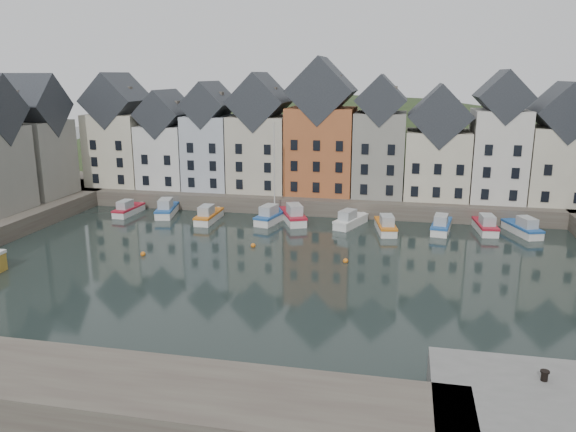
# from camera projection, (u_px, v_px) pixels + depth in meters

# --- Properties ---
(ground) EXTENTS (260.00, 260.00, 0.00)m
(ground) POSITION_uv_depth(u_px,v_px,m) (273.00, 276.00, 50.23)
(ground) COLOR black
(ground) RESTS_ON ground
(far_quay) EXTENTS (90.00, 16.00, 2.00)m
(far_quay) POSITION_uv_depth(u_px,v_px,m) (322.00, 196.00, 78.45)
(far_quay) COLOR #4B4039
(far_quay) RESTS_ON ground
(near_wall) EXTENTS (50.00, 6.00, 2.00)m
(near_wall) POSITION_uv_depth(u_px,v_px,m) (6.00, 381.00, 31.10)
(near_wall) COLOR #4B4039
(near_wall) RESTS_ON ground
(hillside) EXTENTS (153.60, 70.40, 64.00)m
(hillside) POSITION_uv_depth(u_px,v_px,m) (341.00, 264.00, 107.77)
(hillside) COLOR #213118
(hillside) RESTS_ON ground
(far_terrace) EXTENTS (72.37, 8.16, 17.78)m
(far_terrace) POSITION_uv_depth(u_px,v_px,m) (345.00, 142.00, 73.98)
(far_terrace) COLOR beige
(far_terrace) RESTS_ON far_quay
(left_terrace) EXTENTS (7.65, 17.00, 15.69)m
(left_terrace) POSITION_uv_depth(u_px,v_px,m) (9.00, 148.00, 68.02)
(left_terrace) COLOR gray
(left_terrace) RESTS_ON left_quay
(mooring_buoys) EXTENTS (20.50, 5.50, 0.50)m
(mooring_buoys) POSITION_uv_depth(u_px,v_px,m) (246.00, 253.00, 56.05)
(mooring_buoys) COLOR orange
(mooring_buoys) RESTS_ON ground
(boat_a) EXTENTS (1.98, 5.68, 2.15)m
(boat_a) POSITION_uv_depth(u_px,v_px,m) (128.00, 210.00, 72.05)
(boat_a) COLOR silver
(boat_a) RESTS_ON ground
(boat_b) EXTENTS (3.27, 6.72, 2.48)m
(boat_b) POSITION_uv_depth(u_px,v_px,m) (167.00, 209.00, 71.79)
(boat_b) COLOR silver
(boat_b) RESTS_ON ground
(boat_c) EXTENTS (1.94, 6.13, 2.35)m
(boat_c) POSITION_uv_depth(u_px,v_px,m) (208.00, 216.00, 68.61)
(boat_c) COLOR silver
(boat_c) RESTS_ON ground
(boat_d) EXTENTS (3.37, 6.68, 12.22)m
(boat_d) POSITION_uv_depth(u_px,v_px,m) (272.00, 216.00, 68.35)
(boat_d) COLOR silver
(boat_d) RESTS_ON ground
(boat_e) EXTENTS (4.64, 7.05, 2.60)m
(boat_e) POSITION_uv_depth(u_px,v_px,m) (293.00, 216.00, 68.37)
(boat_e) COLOR silver
(boat_e) RESTS_ON ground
(boat_f) EXTENTS (3.84, 6.22, 2.28)m
(boat_f) POSITION_uv_depth(u_px,v_px,m) (350.00, 221.00, 66.47)
(boat_f) COLOR silver
(boat_f) RESTS_ON ground
(boat_g) EXTENTS (2.93, 6.27, 2.32)m
(boat_g) POSITION_uv_depth(u_px,v_px,m) (386.00, 226.00, 64.07)
(boat_g) COLOR silver
(boat_g) RESTS_ON ground
(boat_h) EXTENTS (2.78, 6.27, 2.33)m
(boat_h) POSITION_uv_depth(u_px,v_px,m) (441.00, 226.00, 64.22)
(boat_h) COLOR silver
(boat_h) RESTS_ON ground
(boat_i) EXTENTS (2.48, 6.25, 2.34)m
(boat_i) POSITION_uv_depth(u_px,v_px,m) (485.00, 226.00, 64.18)
(boat_i) COLOR silver
(boat_i) RESTS_ON ground
(boat_j) EXTENTS (3.86, 6.35, 2.33)m
(boat_j) POSITION_uv_depth(u_px,v_px,m) (523.00, 228.00, 63.11)
(boat_j) COLOR silver
(boat_j) RESTS_ON ground
(mooring_bollard) EXTENTS (0.48, 0.48, 0.56)m
(mooring_bollard) POSITION_uv_depth(u_px,v_px,m) (545.00, 375.00, 29.20)
(mooring_bollard) COLOR black
(mooring_bollard) RESTS_ON near_quay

